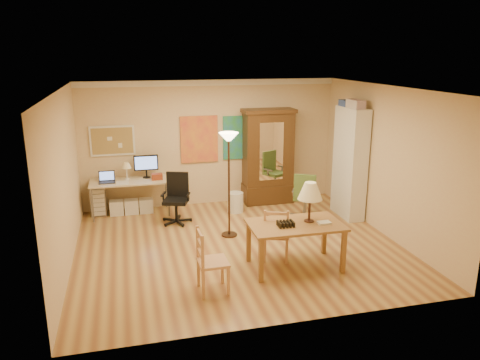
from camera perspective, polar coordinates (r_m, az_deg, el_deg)
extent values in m
plane|color=brown|center=(8.24, -0.21, -7.99)|extent=(5.50, 5.50, 0.00)
cube|color=white|center=(9.98, -3.70, 11.76)|extent=(5.50, 0.08, 0.12)
cube|color=#A98A4F|center=(9.97, -15.29, 4.64)|extent=(0.90, 0.04, 0.62)
cube|color=gold|center=(10.10, -4.99, 4.97)|extent=(0.80, 0.04, 1.00)
cube|color=teal|center=(10.27, -0.01, 5.21)|extent=(0.75, 0.04, 0.95)
cube|color=brown|center=(7.26, 6.77, -5.45)|extent=(1.44, 0.88, 0.04)
cube|color=brown|center=(6.90, 2.57, -9.77)|extent=(0.07, 0.07, 0.68)
cube|color=brown|center=(7.34, 12.50, -8.54)|extent=(0.07, 0.07, 0.68)
cube|color=brown|center=(7.54, 1.04, -7.49)|extent=(0.07, 0.07, 0.68)
cube|color=brown|center=(7.94, 10.23, -6.52)|extent=(0.07, 0.07, 0.68)
cylinder|color=#311910|center=(7.38, 8.40, -4.94)|extent=(0.15, 0.15, 0.02)
cylinder|color=#311910|center=(7.32, 8.46, -3.61)|extent=(0.04, 0.04, 0.38)
cone|color=#FFF5C7|center=(7.22, 8.55, -1.31)|extent=(0.38, 0.38, 0.27)
cube|color=silver|center=(7.32, 10.21, -5.14)|extent=(0.19, 0.15, 0.03)
cube|color=black|center=(7.13, 5.60, -5.34)|extent=(0.27, 0.21, 0.08)
cube|color=tan|center=(7.61, 4.42, -6.65)|extent=(0.52, 0.50, 0.04)
cube|color=tan|center=(7.85, 5.71, -7.70)|extent=(0.05, 0.05, 0.40)
cube|color=tan|center=(7.85, 3.10, -7.64)|extent=(0.05, 0.05, 0.40)
cube|color=tan|center=(7.54, 5.73, -8.70)|extent=(0.05, 0.05, 0.40)
cube|color=tan|center=(7.55, 3.01, -8.63)|extent=(0.05, 0.05, 0.40)
cube|color=tan|center=(7.37, 5.82, -5.49)|extent=(0.05, 0.05, 0.47)
cube|color=tan|center=(7.37, 3.06, -5.42)|extent=(0.05, 0.05, 0.47)
cube|color=tan|center=(7.35, 4.45, -5.12)|extent=(0.34, 0.14, 0.05)
cube|color=tan|center=(6.62, -3.33, -9.96)|extent=(0.42, 0.44, 0.04)
cube|color=tan|center=(6.59, -1.43, -12.27)|extent=(0.04, 0.04, 0.42)
cube|color=tan|center=(6.92, -2.18, -10.88)|extent=(0.04, 0.04, 0.42)
cube|color=tan|center=(6.53, -4.49, -12.61)|extent=(0.04, 0.04, 0.42)
cube|color=tan|center=(6.85, -5.09, -11.19)|extent=(0.04, 0.04, 0.42)
cube|color=tan|center=(6.32, -4.58, -8.82)|extent=(0.04, 0.04, 0.49)
cube|color=tan|center=(6.66, -5.19, -7.55)|extent=(0.04, 0.04, 0.49)
cube|color=tan|center=(6.47, -4.90, -7.77)|extent=(0.04, 0.37, 0.05)
cylinder|color=#3A2317|center=(8.66, -1.32, -6.67)|extent=(0.29, 0.29, 0.03)
cylinder|color=#3A2317|center=(8.36, -1.35, -0.92)|extent=(0.04, 0.04, 1.80)
cone|color=#FFE0A5|center=(8.15, -1.40, 5.30)|extent=(0.35, 0.35, 0.14)
cube|color=#C1AA8D|center=(9.80, -13.28, -0.15)|extent=(1.59, 0.70, 0.03)
cylinder|color=slate|center=(9.64, -17.55, -2.98)|extent=(0.04, 0.04, 0.70)
cylinder|color=slate|center=(9.65, -8.67, -2.40)|extent=(0.04, 0.04, 0.70)
cylinder|color=slate|center=(10.21, -17.38, -1.95)|extent=(0.04, 0.04, 0.70)
cylinder|color=slate|center=(10.22, -9.01, -1.40)|extent=(0.04, 0.04, 0.70)
cube|color=black|center=(9.75, -15.91, -0.26)|extent=(0.32, 0.22, 0.02)
cube|color=black|center=(9.88, -15.93, 0.57)|extent=(0.32, 0.06, 0.21)
cube|color=black|center=(9.87, -11.39, 2.08)|extent=(0.50, 0.04, 0.32)
cone|color=#FFF5C7|center=(9.82, -13.69, 1.75)|extent=(0.20, 0.20, 0.12)
cube|color=silver|center=(9.65, -14.15, -0.33)|extent=(0.25, 0.32, 0.01)
cube|color=maroon|center=(9.75, -10.08, 0.41)|extent=(0.22, 0.16, 0.12)
cube|color=white|center=(10.01, -14.80, -3.29)|extent=(0.28, 0.24, 0.30)
cube|color=white|center=(10.01, -13.09, -3.18)|extent=(0.28, 0.24, 0.30)
cube|color=silver|center=(10.01, -11.38, -3.06)|extent=(0.28, 0.24, 0.30)
cylinder|color=black|center=(9.28, -7.77, -3.82)|extent=(0.06, 0.06, 0.38)
cube|color=black|center=(9.21, -7.82, -2.54)|extent=(0.57, 0.56, 0.07)
cube|color=black|center=(9.32, -7.61, -0.48)|extent=(0.43, 0.19, 0.49)
cube|color=black|center=(9.23, -9.35, -1.71)|extent=(0.13, 0.28, 0.03)
cube|color=black|center=(9.12, -6.34, -1.80)|extent=(0.13, 0.28, 0.03)
cylinder|color=slate|center=(9.54, 7.93, -3.30)|extent=(0.06, 0.06, 0.37)
cube|color=#41642D|center=(9.48, 7.97, -2.08)|extent=(0.59, 0.59, 0.07)
cube|color=#41642D|center=(9.20, 7.91, -0.80)|extent=(0.40, 0.24, 0.48)
cube|color=slate|center=(9.42, 9.46, -1.42)|extent=(0.16, 0.26, 0.03)
cube|color=slate|center=(9.47, 6.55, -1.23)|extent=(0.16, 0.26, 0.03)
cube|color=slate|center=(10.09, -16.89, -2.32)|extent=(0.31, 0.36, 0.63)
cube|color=silver|center=(9.91, -16.93, -2.64)|extent=(0.27, 0.02, 0.54)
cube|color=#3D2310|center=(10.30, 3.43, 2.69)|extent=(1.06, 0.48, 2.02)
cube|color=#3D2310|center=(10.50, 3.36, -1.55)|extent=(1.09, 0.52, 0.40)
cube|color=white|center=(10.03, 3.86, 3.46)|extent=(0.53, 0.01, 1.25)
cube|color=#3D2310|center=(10.12, 3.52, 8.43)|extent=(1.13, 0.54, 0.08)
cube|color=white|center=(9.63, 13.25, 2.03)|extent=(0.33, 0.89, 2.22)
cube|color=#993333|center=(9.62, 13.25, -1.55)|extent=(0.20, 0.44, 0.27)
cube|color=#334C99|center=(9.67, 12.68, 6.55)|extent=(0.20, 0.31, 0.22)
cylinder|color=silver|center=(9.83, -0.56, -2.72)|extent=(0.34, 0.34, 0.42)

